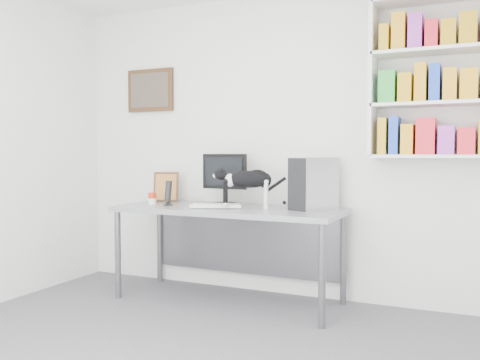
# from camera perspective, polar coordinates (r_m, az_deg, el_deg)

# --- Properties ---
(room) EXTENTS (4.01, 4.01, 2.70)m
(room) POSITION_cam_1_polar(r_m,az_deg,el_deg) (2.82, -10.58, 4.55)
(room) COLOR #5B5A60
(room) RESTS_ON ground
(bookshelf) EXTENTS (1.03, 0.28, 1.24)m
(bookshelf) POSITION_cam_1_polar(r_m,az_deg,el_deg) (4.21, 21.52, 10.69)
(bookshelf) COLOR silver
(bookshelf) RESTS_ON room
(wall_art) EXTENTS (0.52, 0.04, 0.42)m
(wall_art) POSITION_cam_1_polar(r_m,az_deg,el_deg) (5.22, -10.03, 9.88)
(wall_art) COLOR #4A3017
(wall_art) RESTS_ON room
(desk) EXTENTS (1.96, 0.79, 0.81)m
(desk) POSITION_cam_1_polar(r_m,az_deg,el_deg) (4.40, -1.34, -8.34)
(desk) COLOR slate
(desk) RESTS_ON room
(monitor) EXTENTS (0.45, 0.24, 0.46)m
(monitor) POSITION_cam_1_polar(r_m,az_deg,el_deg) (4.54, -1.72, 0.13)
(monitor) COLOR black
(monitor) RESTS_ON desk
(keyboard) EXTENTS (0.46, 0.32, 0.03)m
(keyboard) POSITION_cam_1_polar(r_m,az_deg,el_deg) (4.29, -2.71, -2.93)
(keyboard) COLOR beige
(keyboard) RESTS_ON desk
(pc_tower) EXTENTS (0.34, 0.47, 0.43)m
(pc_tower) POSITION_cam_1_polar(r_m,az_deg,el_deg) (4.18, 8.30, -0.40)
(pc_tower) COLOR silver
(pc_tower) RESTS_ON desk
(speaker) EXTENTS (0.11, 0.11, 0.23)m
(speaker) POSITION_cam_1_polar(r_m,az_deg,el_deg) (4.51, -8.06, -1.41)
(speaker) COLOR black
(speaker) RESTS_ON desk
(leaning_print) EXTENTS (0.25, 0.18, 0.29)m
(leaning_print) POSITION_cam_1_polar(r_m,az_deg,el_deg) (4.88, -8.30, -0.71)
(leaning_print) COLOR #4A3017
(leaning_print) RESTS_ON desk
(soup_can) EXTENTS (0.09, 0.09, 0.11)m
(soup_can) POSITION_cam_1_polar(r_m,az_deg,el_deg) (4.64, -9.82, -2.06)
(soup_can) COLOR red
(soup_can) RESTS_ON desk
(cat) EXTENTS (0.55, 0.34, 0.33)m
(cat) POSITION_cam_1_polar(r_m,az_deg,el_deg) (4.18, 0.83, -1.02)
(cat) COLOR black
(cat) RESTS_ON desk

